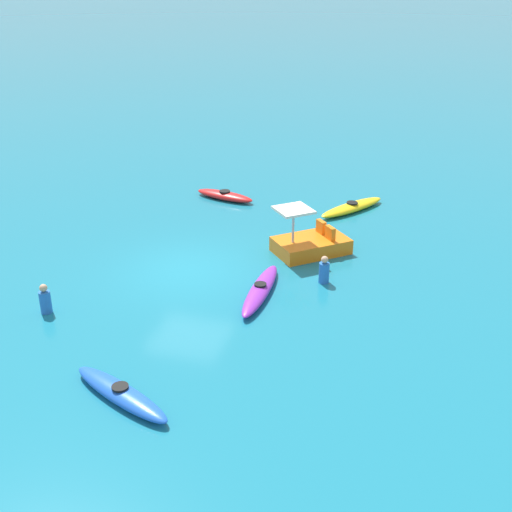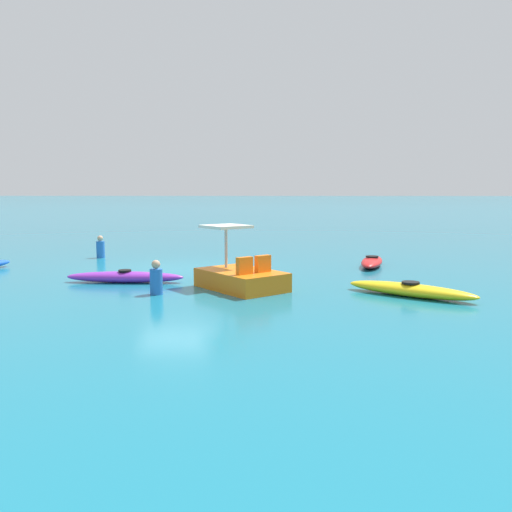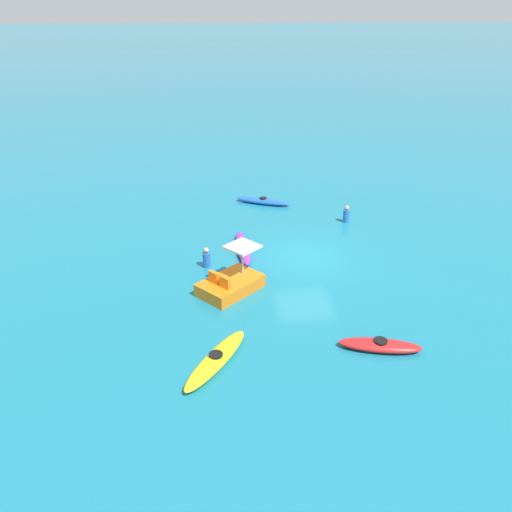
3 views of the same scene
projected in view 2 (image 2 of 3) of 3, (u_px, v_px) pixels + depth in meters
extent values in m
plane|color=#19728C|center=(177.00, 269.00, 17.55)|extent=(600.00, 600.00, 0.00)
ellipsoid|color=yellow|center=(410.00, 290.00, 12.94)|extent=(3.11, 2.43, 0.32)
cylinder|color=black|center=(411.00, 283.00, 12.92)|extent=(0.60, 0.60, 0.05)
ellipsoid|color=purple|center=(125.00, 277.00, 14.90)|extent=(3.39, 0.61, 0.32)
cylinder|color=black|center=(125.00, 271.00, 14.88)|extent=(0.37, 0.37, 0.05)
ellipsoid|color=red|center=(372.00, 262.00, 18.13)|extent=(1.32, 2.71, 0.32)
cylinder|color=black|center=(372.00, 257.00, 18.11)|extent=(0.53, 0.53, 0.05)
cube|color=orange|center=(241.00, 280.00, 13.91)|extent=(2.71, 2.79, 0.50)
cube|color=orange|center=(244.00, 266.00, 13.24)|extent=(0.44, 0.41, 0.44)
cube|color=orange|center=(263.00, 264.00, 13.60)|extent=(0.44, 0.41, 0.44)
cylinder|color=#B2B2B7|center=(226.00, 248.00, 14.36)|extent=(0.08, 0.08, 1.10)
cube|color=silver|center=(226.00, 227.00, 14.28)|extent=(1.55, 1.55, 0.08)
cylinder|color=blue|center=(101.00, 250.00, 20.47)|extent=(0.38, 0.38, 0.65)
sphere|color=tan|center=(100.00, 238.00, 20.42)|extent=(0.22, 0.22, 0.22)
cylinder|color=blue|center=(156.00, 282.00, 13.18)|extent=(0.45, 0.45, 0.65)
sphere|color=tan|center=(156.00, 264.00, 13.12)|extent=(0.22, 0.22, 0.22)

